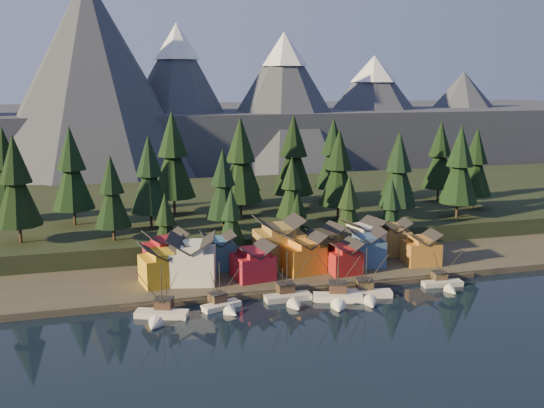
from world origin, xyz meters
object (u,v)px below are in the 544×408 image
object	(u,v)px
boat_0	(160,309)
boat_4	(367,289)
house_front_0	(162,263)
house_front_1	(192,258)
boat_1	(223,300)
boat_6	(445,279)
boat_3	(338,291)
boat_2	(290,291)
house_back_1	(218,250)
house_back_0	(166,252)

from	to	relation	value
boat_0	boat_4	world-z (taller)	boat_4
house_front_0	house_front_1	bearing A→B (deg)	-14.69
boat_1	boat_6	xyz separation A→B (m)	(49.66, 0.17, -0.24)
boat_3	house_front_1	xyz separation A→B (m)	(-27.57, 16.86, 4.58)
boat_1	house_front_1	bearing A→B (deg)	85.66
boat_2	boat_3	bearing A→B (deg)	-19.49
house_front_0	house_front_1	size ratio (longest dim) A/B	0.86
boat_3	boat_6	bearing A→B (deg)	25.08
boat_0	boat_6	xyz separation A→B (m)	(62.31, 1.70, -0.25)
boat_4	house_front_0	xyz separation A→B (m)	(-40.75, 16.61, 4.08)
boat_0	boat_4	bearing A→B (deg)	20.37
boat_3	house_back_1	bearing A→B (deg)	148.82
boat_2	boat_0	bearing A→B (deg)	-176.74
house_front_1	house_back_1	world-z (taller)	house_front_1
house_back_0	boat_1	bearing A→B (deg)	-79.24
boat_4	house_front_1	distance (m)	38.33
boat_2	boat_4	size ratio (longest dim) A/B	0.98
house_front_0	house_back_0	world-z (taller)	house_back_0
boat_3	house_back_0	xyz separation A→B (m)	(-32.43, 24.27, 4.20)
boat_2	house_front_0	size ratio (longest dim) A/B	1.14
house_back_0	house_back_1	size ratio (longest dim) A/B	1.23
boat_6	house_back_1	size ratio (longest dim) A/B	1.21
boat_1	house_back_0	distance (m)	24.09
boat_2	house_front_1	size ratio (longest dim) A/B	0.99
boat_1	boat_2	world-z (taller)	boat_2
boat_2	boat_6	size ratio (longest dim) A/B	1.16
boat_0	house_back_1	world-z (taller)	boat_0
house_front_1	house_back_0	world-z (taller)	house_front_1
boat_4	house_front_0	bearing A→B (deg)	171.65
boat_6	house_front_0	xyz separation A→B (m)	(-60.07, 14.80, 4.31)
boat_3	boat_4	xyz separation A→B (m)	(6.84, 0.70, -0.26)
boat_4	house_front_1	bearing A→B (deg)	168.67
house_back_0	house_front_0	bearing A→B (deg)	-113.38
boat_1	house_front_1	distance (m)	15.83
boat_4	boat_6	size ratio (longest dim) A/B	1.18
boat_4	boat_6	xyz separation A→B (m)	(19.32, 1.81, -0.23)
boat_2	house_back_0	bearing A→B (deg)	135.67
house_front_0	boat_6	bearing A→B (deg)	-24.51
boat_2	boat_3	world-z (taller)	boat_3
boat_3	house_back_1	size ratio (longest dim) A/B	1.47
boat_0	boat_2	world-z (taller)	boat_2
house_front_1	house_back_0	distance (m)	8.87
boat_3	boat_4	world-z (taller)	boat_3
boat_2	house_front_0	world-z (taller)	boat_2
boat_1	house_front_0	xyz separation A→B (m)	(-10.41, 14.96, 4.07)
boat_3	house_front_0	world-z (taller)	boat_3
boat_1	boat_3	size ratio (longest dim) A/B	0.85
boat_1	house_back_0	bearing A→B (deg)	92.15
boat_4	boat_2	bearing A→B (deg)	-174.44
boat_1	house_front_0	bearing A→B (deg)	104.81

